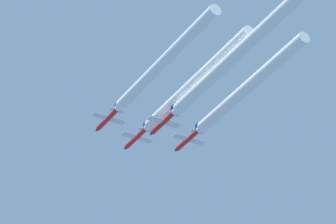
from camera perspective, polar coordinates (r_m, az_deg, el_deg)
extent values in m
cylinder|color=red|center=(277.74, -1.65, -1.34)|extent=(1.16, 10.06, 1.16)
cone|color=navy|center=(282.25, -2.21, -1.87)|extent=(1.11, 1.69, 1.11)
ellipsoid|color=#0C263F|center=(279.68, -1.86, -1.45)|extent=(0.64, 2.33, 0.52)
cube|color=silver|center=(277.31, -1.60, -1.31)|extent=(8.47, 2.01, 0.13)
cube|color=silver|center=(274.27, -1.20, -0.92)|extent=(3.60, 1.16, 0.13)
cube|color=navy|center=(275.10, -1.20, -0.66)|extent=(0.11, 1.38, 1.80)
cylinder|color=black|center=(273.72, -1.13, -0.85)|extent=(0.87, 0.64, 0.87)
cylinder|color=red|center=(267.18, -3.11, -0.36)|extent=(1.16, 10.06, 1.16)
cone|color=navy|center=(271.71, -3.67, -0.93)|extent=(1.11, 1.69, 1.11)
ellipsoid|color=#0C263F|center=(269.14, -3.32, -0.49)|extent=(0.64, 2.33, 0.52)
cube|color=silver|center=(266.75, -3.07, -0.33)|extent=(8.47, 2.01, 0.13)
cube|color=silver|center=(263.69, -2.67, 0.09)|extent=(3.60, 1.16, 0.13)
cube|color=navy|center=(264.55, -2.67, 0.36)|extent=(0.11, 1.38, 1.80)
cylinder|color=black|center=(263.14, -2.60, 0.17)|extent=(0.87, 0.64, 0.87)
cylinder|color=red|center=(275.40, 1.02, -1.44)|extent=(1.16, 10.06, 1.16)
cone|color=navy|center=(279.78, 0.41, -1.97)|extent=(1.11, 1.69, 1.11)
ellipsoid|color=#0C263F|center=(277.29, 0.79, -1.55)|extent=(0.64, 2.33, 0.52)
cube|color=silver|center=(274.98, 1.07, -1.41)|extent=(8.47, 2.01, 0.13)
cube|color=silver|center=(272.03, 1.50, -1.01)|extent=(3.60, 1.16, 0.13)
cube|color=navy|center=(272.86, 1.49, -0.75)|extent=(0.11, 1.38, 1.80)
cylinder|color=black|center=(271.50, 1.58, -0.94)|extent=(0.87, 0.64, 0.87)
cylinder|color=red|center=(264.41, -0.25, -0.55)|extent=(1.16, 10.06, 1.16)
cone|color=navy|center=(268.82, -0.87, -1.12)|extent=(1.11, 1.69, 1.11)
ellipsoid|color=#0C263F|center=(266.32, -0.49, -0.68)|extent=(0.64, 2.33, 0.52)
cube|color=silver|center=(263.99, -0.20, -0.52)|extent=(8.47, 2.01, 0.13)
cube|color=silver|center=(261.02, 0.23, -0.10)|extent=(3.60, 1.16, 0.13)
cube|color=navy|center=(261.87, 0.22, 0.17)|extent=(0.11, 1.38, 1.80)
cylinder|color=black|center=(260.49, 0.31, -0.02)|extent=(0.87, 0.64, 0.87)
cylinder|color=white|center=(259.26, 0.94, 1.10)|extent=(1.47, 39.07, 1.47)
cylinder|color=white|center=(255.89, 1.46, 1.60)|extent=(2.80, 44.93, 2.80)
cylinder|color=white|center=(249.31, -0.64, 2.15)|extent=(1.47, 37.14, 1.47)
cylinder|color=white|center=(246.09, -0.14, 2.66)|extent=(2.80, 42.71, 2.80)
cylinder|color=white|center=(258.13, 3.70, 0.92)|extent=(1.47, 37.26, 1.47)
cylinder|color=white|center=(255.03, 4.24, 1.40)|extent=(2.80, 42.85, 2.80)
cylinder|color=white|center=(244.96, 2.83, 2.31)|extent=(1.47, 43.28, 1.47)
cylinder|color=white|center=(241.38, 3.48, 2.92)|extent=(2.80, 49.77, 2.80)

